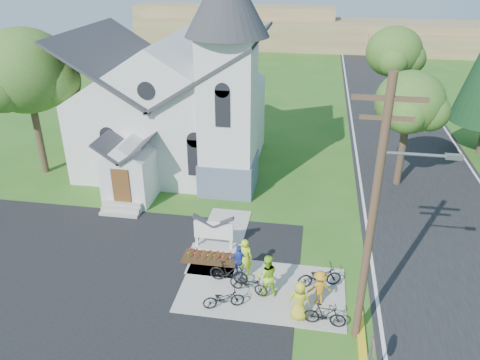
% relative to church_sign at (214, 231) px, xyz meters
% --- Properties ---
extents(ground, '(120.00, 120.00, 0.00)m').
position_rel_church_sign_xyz_m(ground, '(1.20, -3.20, -1.03)').
color(ground, '#2A621C').
rests_on(ground, ground).
extents(parking_lot, '(20.00, 16.00, 0.02)m').
position_rel_church_sign_xyz_m(parking_lot, '(-5.80, -5.20, -1.02)').
color(parking_lot, black).
rests_on(parking_lot, ground).
extents(road, '(8.00, 90.00, 0.02)m').
position_rel_church_sign_xyz_m(road, '(11.20, 11.80, -1.02)').
color(road, black).
rests_on(road, ground).
extents(sidewalk, '(7.00, 4.00, 0.05)m').
position_rel_church_sign_xyz_m(sidewalk, '(2.70, -2.70, -1.00)').
color(sidewalk, gray).
rests_on(sidewalk, ground).
extents(church, '(12.35, 12.00, 13.00)m').
position_rel_church_sign_xyz_m(church, '(-4.28, 9.28, 4.22)').
color(church, white).
rests_on(church, ground).
extents(church_sign, '(2.20, 0.40, 1.70)m').
position_rel_church_sign_xyz_m(church_sign, '(0.00, 0.00, 0.00)').
color(church_sign, gray).
rests_on(church_sign, ground).
extents(flower_bed, '(2.60, 1.10, 0.07)m').
position_rel_church_sign_xyz_m(flower_bed, '(0.00, -0.90, -0.99)').
color(flower_bed, '#341F0E').
rests_on(flower_bed, ground).
extents(utility_pole, '(3.45, 0.28, 10.00)m').
position_rel_church_sign_xyz_m(utility_pole, '(6.56, -4.70, 4.38)').
color(utility_pole, '#412E20').
rests_on(utility_pole, ground).
extents(stop_sign, '(0.11, 0.76, 2.48)m').
position_rel_church_sign_xyz_m(stop_sign, '(6.63, -7.40, 0.75)').
color(stop_sign, gray).
rests_on(stop_sign, ground).
extents(tree_lot_corner, '(5.60, 5.60, 9.15)m').
position_rel_church_sign_xyz_m(tree_lot_corner, '(-12.80, 6.80, 5.58)').
color(tree_lot_corner, '#3C2921').
rests_on(tree_lot_corner, ground).
extents(tree_road_near, '(4.00, 4.00, 7.05)m').
position_rel_church_sign_xyz_m(tree_road_near, '(9.70, 8.80, 4.18)').
color(tree_road_near, '#3C2921').
rests_on(tree_road_near, ground).
extents(tree_road_mid, '(4.40, 4.40, 7.80)m').
position_rel_church_sign_xyz_m(tree_road_mid, '(10.20, 20.80, 4.75)').
color(tree_road_mid, '#3C2921').
rests_on(tree_road_mid, ground).
extents(distant_hills, '(61.00, 10.00, 5.60)m').
position_rel_church_sign_xyz_m(distant_hills, '(4.56, 53.13, 1.15)').
color(distant_hills, olive).
rests_on(distant_hills, ground).
extents(cyclist_0, '(0.69, 0.46, 1.87)m').
position_rel_church_sign_xyz_m(cyclist_0, '(1.80, -1.84, -0.04)').
color(cyclist_0, '#BCE71B').
rests_on(cyclist_0, sidewalk).
extents(bike_0, '(1.79, 1.11, 0.89)m').
position_rel_church_sign_xyz_m(bike_0, '(1.30, -4.05, -0.53)').
color(bike_0, black).
rests_on(bike_0, sidewalk).
extents(cyclist_1, '(1.06, 0.91, 1.89)m').
position_rel_church_sign_xyz_m(cyclist_1, '(2.90, -2.93, -0.03)').
color(cyclist_1, '#9DDF29').
rests_on(cyclist_1, sidewalk).
extents(bike_1, '(1.80, 0.71, 1.05)m').
position_rel_church_sign_xyz_m(bike_1, '(1.20, -2.45, -0.45)').
color(bike_1, black).
rests_on(bike_1, sidewalk).
extents(cyclist_2, '(0.97, 0.57, 1.56)m').
position_rel_church_sign_xyz_m(cyclist_2, '(1.57, -1.91, -0.20)').
color(cyclist_2, '#2641BE').
rests_on(cyclist_2, sidewalk).
extents(bike_2, '(1.84, 1.06, 0.91)m').
position_rel_church_sign_xyz_m(bike_2, '(2.15, -2.98, -0.52)').
color(bike_2, black).
rests_on(bike_2, sidewalk).
extents(cyclist_3, '(1.12, 0.85, 1.54)m').
position_rel_church_sign_xyz_m(cyclist_3, '(5.08, -3.13, -0.21)').
color(cyclist_3, orange).
rests_on(cyclist_3, sidewalk).
extents(bike_3, '(1.68, 0.59, 0.99)m').
position_rel_church_sign_xyz_m(bike_3, '(5.32, -4.40, -0.48)').
color(bike_3, black).
rests_on(bike_3, sidewalk).
extents(cyclist_4, '(0.88, 0.60, 1.73)m').
position_rel_church_sign_xyz_m(cyclist_4, '(4.32, -4.19, -0.11)').
color(cyclist_4, gold).
rests_on(cyclist_4, sidewalk).
extents(bike_4, '(2.03, 1.23, 1.01)m').
position_rel_church_sign_xyz_m(bike_4, '(5.08, -2.05, -0.47)').
color(bike_4, black).
rests_on(bike_4, sidewalk).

